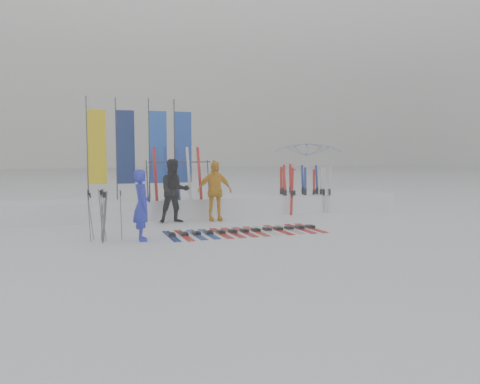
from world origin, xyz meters
name	(u,v)px	position (x,y,z in m)	size (l,w,h in m)	color
ground	(254,239)	(0.00, 0.00, 0.00)	(120.00, 120.00, 0.00)	white
snow_bank	(204,206)	(0.00, 4.60, 0.30)	(14.00, 1.60, 0.60)	white
person_blue	(142,205)	(-2.58, 0.66, 0.84)	(0.61, 0.40, 1.68)	#212DC5
person_black	(174,191)	(-1.27, 3.26, 0.94)	(0.92, 0.71, 1.89)	black
person_yellow	(215,191)	(-0.04, 3.26, 0.91)	(1.07, 0.44, 1.82)	#F3A80F
tent_canopy	(308,174)	(4.36, 5.55, 1.28)	(2.79, 2.84, 2.56)	white
ski_row	(245,231)	(0.12, 0.96, 0.04)	(4.03, 1.70, 0.07)	navy
pole_cluster	(103,216)	(-3.46, 0.89, 0.60)	(0.77, 0.84, 1.24)	#595B60
feather_flags	(141,147)	(-2.04, 4.72, 2.24)	(3.27, 0.14, 3.20)	#383A3F
ski_rack	(180,175)	(-0.89, 4.20, 1.38)	(2.04, 0.80, 1.23)	#383A3F
upright_skis	(302,190)	(3.45, 4.23, 0.79)	(1.54, 1.22, 1.69)	navy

